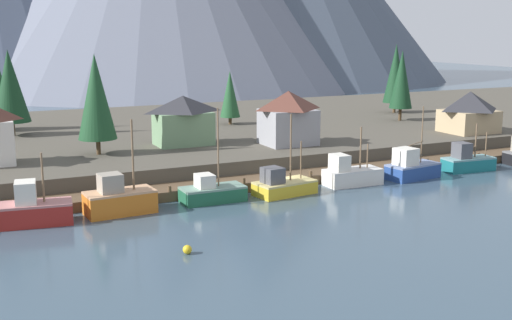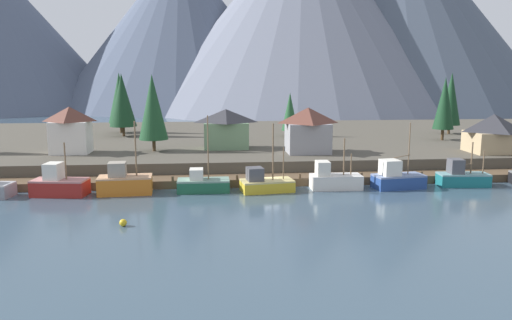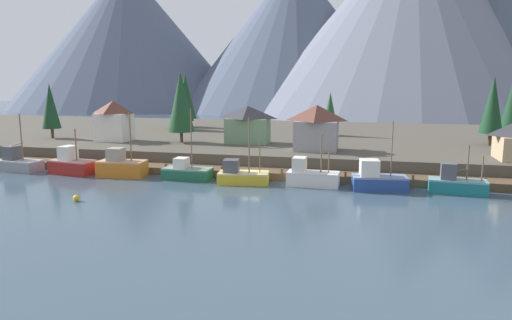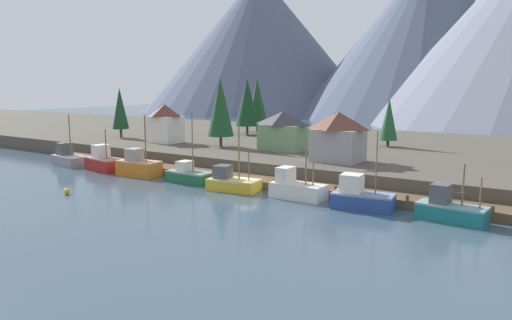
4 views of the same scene
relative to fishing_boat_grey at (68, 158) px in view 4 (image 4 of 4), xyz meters
name	(u,v)px [view 4 (image 4 of 4)]	position (x,y,z in m)	size (l,w,h in m)	color
ground_plane	(319,169)	(33.71, 21.94, -1.69)	(400.00, 400.00, 1.00)	#384C5B
dock	(256,181)	(33.71, 3.93, -0.68)	(80.00, 4.00, 1.60)	brown
shoreline_bank	(349,150)	(33.71, 33.94, 0.06)	(400.00, 56.00, 2.50)	#4C473D
mountain_west_peak	(259,43)	(-63.87, 151.50, 31.48)	(110.45, 110.45, 65.33)	#4C566B
mountain_central_peak	(428,35)	(15.51, 151.00, 30.63)	(101.08, 101.08, 63.63)	#4C566B
fishing_boat_grey	(68,158)	(0.00, 0.00, 0.00)	(6.56, 3.63, 8.18)	gray
fishing_boat_red	(103,162)	(8.69, -0.06, 0.13)	(6.59, 3.71, 6.29)	maroon
fishing_boat_orange	(138,166)	(16.18, 0.06, 0.17)	(6.45, 3.44, 8.66)	#CC6B1E
fishing_boat_green	(189,175)	(25.45, 0.34, -0.22)	(6.26, 2.91, 9.25)	#1E5B3D
fishing_boat_yellow	(232,182)	(33.01, -0.27, -0.19)	(6.64, 4.00, 8.26)	gold
fishing_boat_white	(296,188)	(41.67, 0.34, -0.02)	(6.29, 2.92, 6.32)	silver
fishing_boat_blue	(360,197)	(49.54, -0.11, 0.09)	(6.59, 3.71, 8.19)	navy
fishing_boat_teal	(450,209)	(58.26, 0.33, -0.03)	(6.43, 2.99, 5.64)	#196B70
house_green	(283,131)	(28.95, 18.57, 4.45)	(7.18, 4.69, 6.14)	#6B8E66
house_white	(165,123)	(6.06, 15.92, 4.81)	(5.63, 4.64, 6.84)	silver
house_grey	(338,136)	(40.86, 13.23, 4.74)	(6.48, 5.57, 6.70)	gray
conifer_near_right	(247,102)	(10.43, 35.30, 8.03)	(4.94, 4.94, 11.58)	#4C3823
conifer_mid_left	(220,107)	(17.98, 16.75, 7.97)	(4.38, 4.38, 11.53)	#4C3823
conifer_back_left	(257,101)	(9.00, 41.11, 8.12)	(4.58, 4.58, 11.71)	#4C3823
conifer_back_right	(389,119)	(41.23, 32.43, 5.89)	(3.03, 3.03, 8.08)	#4C3823
conifer_centre	(120,108)	(-6.74, 16.70, 7.03)	(3.20, 3.20, 9.71)	#4C3823
channel_buoy	(67,191)	(18.16, -12.99, -0.84)	(0.70, 0.70, 0.70)	gold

